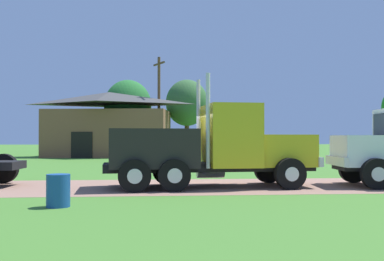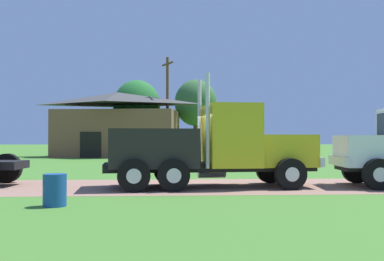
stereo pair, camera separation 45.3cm
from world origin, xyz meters
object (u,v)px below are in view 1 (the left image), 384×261
object	(u,v)px
shed_building	(109,126)
utility_pole_far	(159,104)
truck_foreground_white	(210,149)
steel_barrel	(58,191)

from	to	relation	value
shed_building	utility_pole_far	xyz separation A→B (m)	(4.48, -0.26, 1.95)
truck_foreground_white	steel_barrel	world-z (taller)	truck_foreground_white
truck_foreground_white	shed_building	size ratio (longest dim) A/B	0.63
truck_foreground_white	shed_building	world-z (taller)	shed_building
truck_foreground_white	shed_building	bearing A→B (deg)	102.90
steel_barrel	shed_building	world-z (taller)	shed_building
truck_foreground_white	utility_pole_far	size ratio (longest dim) A/B	0.83
shed_building	utility_pole_far	distance (m)	4.90
truck_foreground_white	steel_barrel	size ratio (longest dim) A/B	9.20
truck_foreground_white	steel_barrel	bearing A→B (deg)	-135.65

